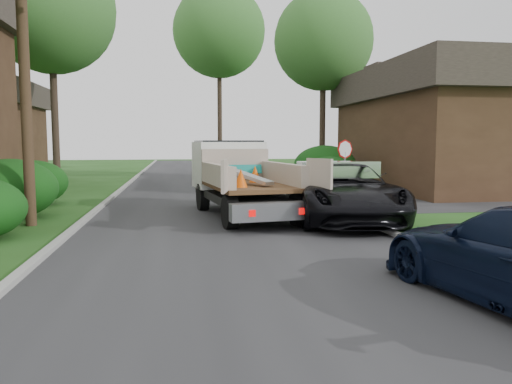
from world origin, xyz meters
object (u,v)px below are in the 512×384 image
object	(u,v)px
tree_center_far	(219,32)
flatbed_truck	(237,174)
stop_sign	(345,157)
tree_left_far	(51,9)
house_right	(459,127)
tree_right_far	(323,41)
utility_pole	(24,41)
black_pickup	(342,192)

from	to	relation	value
tree_center_far	flatbed_truck	bearing A→B (deg)	-93.37
stop_sign	tree_center_far	world-z (taller)	tree_center_far
tree_left_far	tree_center_far	xyz separation A→B (m)	(9.50, 13.00, 2.00)
house_right	tree_right_far	size ratio (longest dim) A/B	1.13
utility_pole	tree_center_far	size ratio (longest dim) A/B	0.68
house_right	black_pickup	world-z (taller)	house_right
house_right	utility_pole	bearing A→B (deg)	-153.99
tree_right_far	black_pickup	bearing A→B (deg)	-104.12
tree_center_far	black_pickup	distance (m)	27.48
black_pickup	stop_sign	bearing A→B (deg)	76.87
tree_left_far	flatbed_truck	distance (m)	15.19
tree_left_far	tree_right_far	world-z (taller)	tree_left_far
tree_left_far	flatbed_truck	world-z (taller)	tree_left_far
house_right	tree_center_far	distance (m)	20.93
house_right	black_pickup	xyz separation A→B (m)	(-9.40, -9.50, -2.28)
utility_pole	flatbed_truck	xyz separation A→B (m)	(6.11, 1.72, -3.85)
stop_sign	flatbed_truck	bearing A→B (deg)	-153.35
tree_right_far	flatbed_truck	bearing A→B (deg)	-117.34
stop_sign	utility_pole	size ratio (longest dim) A/B	0.25
house_right	tree_center_far	world-z (taller)	tree_center_far
tree_right_far	house_right	bearing A→B (deg)	-47.49
house_right	flatbed_truck	bearing A→B (deg)	-149.48
utility_pole	house_right	distance (m)	20.66
house_right	tree_right_far	distance (m)	9.72
utility_pole	tree_center_far	world-z (taller)	tree_center_far
house_right	stop_sign	bearing A→B (deg)	-147.34
tree_left_far	black_pickup	size ratio (longest dim) A/B	1.94
utility_pole	tree_right_far	size ratio (longest dim) A/B	0.87
house_right	tree_left_far	size ratio (longest dim) A/B	1.06
tree_left_far	flatbed_truck	bearing A→B (deg)	-51.71
flatbed_truck	stop_sign	bearing A→B (deg)	18.69
tree_right_far	tree_center_far	distance (m)	11.68
utility_pole	house_right	xyz separation A→B (m)	(18.48, 9.02, -2.01)
utility_pole	flatbed_truck	distance (m)	7.42
tree_left_far	tree_right_far	xyz separation A→B (m)	(15.00, 3.00, -0.50)
tree_right_far	tree_center_far	world-z (taller)	tree_center_far
black_pickup	house_right	bearing A→B (deg)	51.74
utility_pole	black_pickup	world-z (taller)	utility_pole
utility_pole	flatbed_truck	size ratio (longest dim) A/B	1.49
house_right	tree_right_far	xyz separation A→B (m)	(-5.50, 6.00, 5.32)
tree_center_far	utility_pole	bearing A→B (deg)	-106.65
tree_left_far	tree_right_far	distance (m)	15.31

